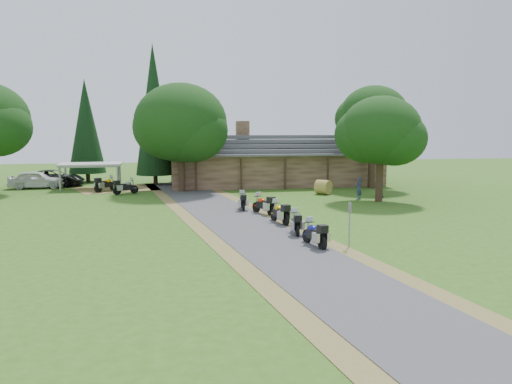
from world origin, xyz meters
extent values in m
plane|color=#355A19|center=(0.00, 0.00, 0.00)|extent=(120.00, 120.00, 0.00)
plane|color=#49494C|center=(-0.50, 4.00, 0.00)|extent=(51.95, 51.95, 0.00)
imported|color=white|center=(-16.21, 24.39, 1.03)|extent=(2.96, 6.32, 2.06)
imported|color=black|center=(-15.06, 25.87, 1.19)|extent=(3.28, 6.44, 2.37)
imported|color=navy|center=(10.03, 12.18, 1.01)|extent=(0.71, 0.69, 2.02)
imported|color=navy|center=(12.05, 12.83, 0.94)|extent=(0.64, 0.56, 1.87)
cylinder|color=#A1893B|center=(8.30, 15.59, 0.60)|extent=(1.63, 1.63, 1.21)
cone|color=black|center=(-5.55, 25.87, 6.80)|extent=(3.70, 3.70, 13.60)
cone|color=black|center=(-12.40, 29.36, 5.23)|extent=(3.68, 3.68, 10.46)
camera|label=1|loc=(-4.80, -23.92, 5.35)|focal=35.00mm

